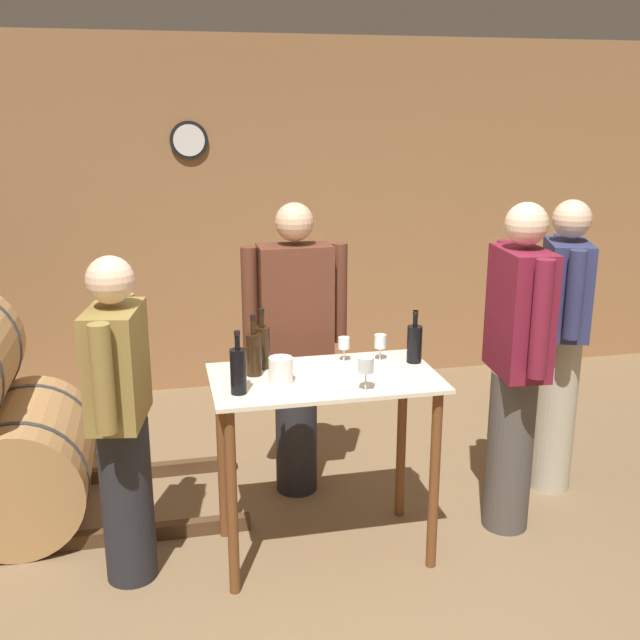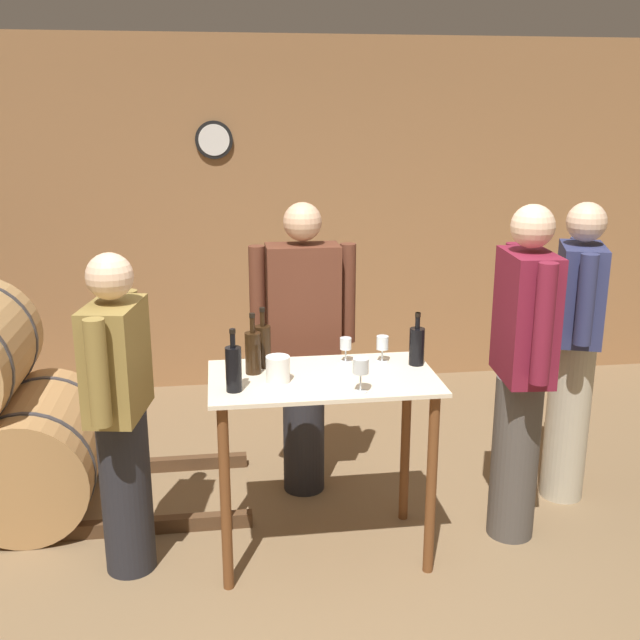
% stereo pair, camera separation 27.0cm
% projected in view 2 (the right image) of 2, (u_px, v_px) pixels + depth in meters
% --- Properties ---
extents(ground_plane, '(14.00, 14.00, 0.00)m').
position_uv_depth(ground_plane, '(331.00, 605.00, 3.39)').
color(ground_plane, brown).
extents(back_wall, '(8.40, 0.08, 2.70)m').
position_uv_depth(back_wall, '(275.00, 217.00, 5.83)').
color(back_wall, '#996B42').
rests_on(back_wall, ground_plane).
extents(tasting_table, '(1.08, 0.61, 0.94)m').
position_uv_depth(tasting_table, '(323.00, 416.00, 3.62)').
color(tasting_table, beige).
rests_on(tasting_table, ground_plane).
extents(wine_bottle_far_left, '(0.07, 0.07, 0.29)m').
position_uv_depth(wine_bottle_far_left, '(234.00, 368.00, 3.34)').
color(wine_bottle_far_left, black).
rests_on(wine_bottle_far_left, tasting_table).
extents(wine_bottle_left, '(0.08, 0.08, 0.30)m').
position_uv_depth(wine_bottle_left, '(253.00, 351.00, 3.57)').
color(wine_bottle_left, black).
rests_on(wine_bottle_left, tasting_table).
extents(wine_bottle_center, '(0.08, 0.08, 0.30)m').
position_uv_depth(wine_bottle_center, '(263.00, 345.00, 3.67)').
color(wine_bottle_center, black).
rests_on(wine_bottle_center, tasting_table).
extents(wine_bottle_right, '(0.08, 0.08, 0.27)m').
position_uv_depth(wine_bottle_right, '(417.00, 345.00, 3.70)').
color(wine_bottle_right, black).
rests_on(wine_bottle_right, tasting_table).
extents(wine_glass_near_left, '(0.07, 0.07, 0.16)m').
position_uv_depth(wine_glass_near_left, '(361.00, 367.00, 3.33)').
color(wine_glass_near_left, silver).
rests_on(wine_glass_near_left, tasting_table).
extents(wine_glass_near_center, '(0.06, 0.06, 0.13)m').
position_uv_depth(wine_glass_near_center, '(346.00, 345.00, 3.73)').
color(wine_glass_near_center, silver).
rests_on(wine_glass_near_center, tasting_table).
extents(wine_glass_near_right, '(0.06, 0.06, 0.14)m').
position_uv_depth(wine_glass_near_right, '(382.00, 344.00, 3.73)').
color(wine_glass_near_right, silver).
rests_on(wine_glass_near_right, tasting_table).
extents(ice_bucket, '(0.11, 0.11, 0.12)m').
position_uv_depth(ice_bucket, '(278.00, 369.00, 3.47)').
color(ice_bucket, white).
rests_on(ice_bucket, tasting_table).
extents(person_host, '(0.29, 0.58, 1.57)m').
position_uv_depth(person_host, '(120.00, 411.00, 3.46)').
color(person_host, '#232328').
rests_on(person_host, ground_plane).
extents(person_visitor_with_scarf, '(0.59, 0.24, 1.69)m').
position_uv_depth(person_visitor_with_scarf, '(303.00, 344.00, 4.20)').
color(person_visitor_with_scarf, '#232328').
rests_on(person_visitor_with_scarf, ground_plane).
extents(person_visitor_bearded, '(0.25, 0.59, 1.74)m').
position_uv_depth(person_visitor_bearded, '(522.00, 369.00, 3.72)').
color(person_visitor_bearded, '#4C4742').
rests_on(person_visitor_bearded, ground_plane).
extents(person_visitor_near_door, '(0.34, 0.56, 1.70)m').
position_uv_depth(person_visitor_near_door, '(574.00, 348.00, 4.12)').
color(person_visitor_near_door, '#B7AD93').
rests_on(person_visitor_near_door, ground_plane).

